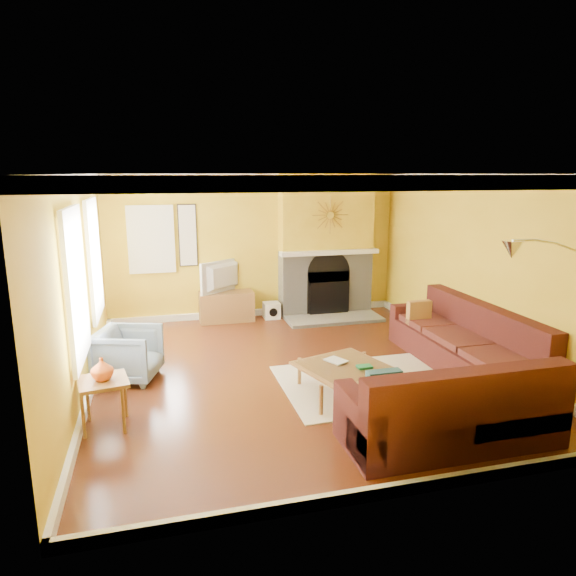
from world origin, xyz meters
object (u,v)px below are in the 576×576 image
object	(u,v)px
arc_lamp	(562,348)
armchair	(129,354)
coffee_table	(344,380)
sectional_sofa	(414,353)
media_console	(226,306)
side_table	(105,404)

from	to	relation	value
arc_lamp	armchair	bearing A→B (deg)	145.16
coffee_table	armchair	distance (m)	2.88
sectional_sofa	media_console	xyz separation A→B (m)	(-1.93, 3.62, -0.17)
sectional_sofa	coffee_table	xyz separation A→B (m)	(-0.97, -0.05, -0.25)
sectional_sofa	arc_lamp	bearing A→B (deg)	-71.03
armchair	side_table	size ratio (longest dim) A/B	1.41
armchair	side_table	world-z (taller)	armchair
side_table	coffee_table	bearing A→B (deg)	2.36
sectional_sofa	media_console	world-z (taller)	sectional_sofa
sectional_sofa	media_console	size ratio (longest dim) A/B	3.65
side_table	media_console	bearing A→B (deg)	64.03
media_console	armchair	distance (m)	2.97
side_table	armchair	bearing A→B (deg)	81.53
media_console	coffee_table	bearing A→B (deg)	-75.47
coffee_table	side_table	distance (m)	2.81
media_console	armchair	size ratio (longest dim) A/B	1.29
coffee_table	arc_lamp	distance (m)	2.48
armchair	arc_lamp	world-z (taller)	arc_lamp
media_console	arc_lamp	world-z (taller)	arc_lamp
media_console	sectional_sofa	bearing A→B (deg)	-61.99
sectional_sofa	side_table	world-z (taller)	sectional_sofa
sectional_sofa	side_table	xyz separation A→B (m)	(-3.78, -0.17, -0.17)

